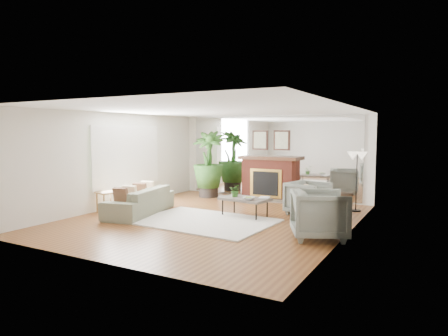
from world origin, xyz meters
The scene contains 18 objects.
ground centered at (0.00, 0.00, 0.00)m, with size 7.00×7.00×0.00m, color brown.
wall_left centered at (-2.99, 0.00, 1.25)m, with size 0.02×7.00×2.50m, color silver.
wall_right centered at (2.99, 0.00, 1.25)m, with size 0.02×7.00×2.50m, color silver.
wall_back centered at (0.00, 3.49, 1.25)m, with size 6.00×0.02×2.50m, color silver.
mirror_panel centered at (0.00, 3.47, 1.25)m, with size 5.40×0.04×2.40m, color silver.
window_panel centered at (-2.96, 0.40, 1.35)m, with size 0.04×2.40×1.50m, color #B2E09E.
fireplace centered at (0.00, 3.26, 0.66)m, with size 1.85×0.83×2.05m.
area_rug centered at (-0.03, -0.37, 0.02)m, with size 2.95×2.11×0.03m, color white.
coffee_table centered at (0.53, 0.55, 0.42)m, with size 1.22×0.82×0.45m.
sofa centered at (-1.85, -0.39, 0.32)m, with size 2.19×0.86×0.64m, color gray.
armchair_back centered at (1.78, 1.48, 0.41)m, with size 0.87×0.89×0.81m, color gray.
armchair_front centered at (2.60, -0.49, 0.46)m, with size 0.97×1.00×0.91m, color gray.
side_table centered at (-2.65, -0.66, 0.44)m, with size 0.58×0.58×0.53m.
potted_ficus centered at (-1.73, 2.65, 1.09)m, with size 1.17×1.17×2.03m.
floor_lamp centered at (2.70, 2.50, 1.28)m, with size 0.49×0.27×1.50m.
tabletop_plant centered at (0.28, 0.57, 0.61)m, with size 0.27×0.24×0.30m, color #376926.
fruit_bowl centered at (0.74, 0.34, 0.49)m, with size 0.26×0.26×0.07m, color olive.
book centered at (0.84, 0.69, 0.47)m, with size 0.23×0.32×0.02m, color olive.
Camera 1 is at (4.59, -7.80, 1.99)m, focal length 32.00 mm.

